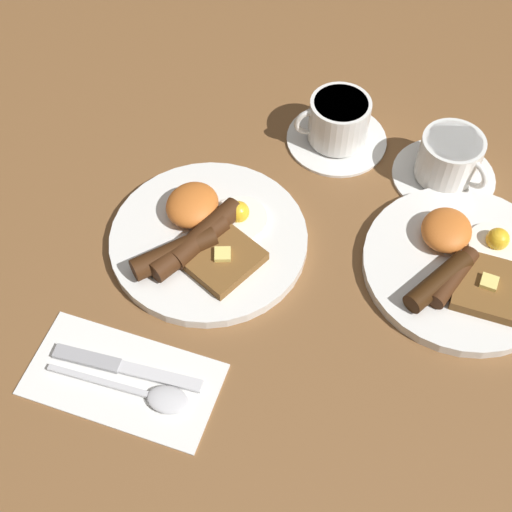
{
  "coord_description": "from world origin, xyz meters",
  "views": [
    {
      "loc": [
        0.49,
        0.26,
        0.75
      ],
      "look_at": [
        0.01,
        0.07,
        0.03
      ],
      "focal_mm": 50.0,
      "sensor_mm": 36.0,
      "label": 1
    }
  ],
  "objects_px": {
    "breakfast_plate_near": "(206,237)",
    "spoon": "(153,396)",
    "teacup_near": "(338,125)",
    "breakfast_plate_far": "(462,264)",
    "knife": "(118,366)",
    "teacup_far": "(449,162)"
  },
  "relations": [
    {
      "from": "breakfast_plate_near",
      "to": "teacup_near",
      "type": "relative_size",
      "value": 1.77
    },
    {
      "from": "breakfast_plate_near",
      "to": "breakfast_plate_far",
      "type": "relative_size",
      "value": 1.02
    },
    {
      "from": "breakfast_plate_far",
      "to": "teacup_far",
      "type": "bearing_deg",
      "value": -159.48
    },
    {
      "from": "teacup_near",
      "to": "teacup_far",
      "type": "bearing_deg",
      "value": 85.61
    },
    {
      "from": "breakfast_plate_far",
      "to": "spoon",
      "type": "height_order",
      "value": "breakfast_plate_far"
    },
    {
      "from": "knife",
      "to": "spoon",
      "type": "bearing_deg",
      "value": -26.24
    },
    {
      "from": "breakfast_plate_near",
      "to": "knife",
      "type": "relative_size",
      "value": 1.42
    },
    {
      "from": "breakfast_plate_near",
      "to": "spoon",
      "type": "bearing_deg",
      "value": 8.47
    },
    {
      "from": "breakfast_plate_far",
      "to": "knife",
      "type": "height_order",
      "value": "breakfast_plate_far"
    },
    {
      "from": "breakfast_plate_near",
      "to": "teacup_far",
      "type": "xyz_separation_m",
      "value": [
        -0.23,
        0.26,
        0.02
      ]
    },
    {
      "from": "teacup_near",
      "to": "teacup_far",
      "type": "relative_size",
      "value": 1.01
    },
    {
      "from": "breakfast_plate_near",
      "to": "spoon",
      "type": "relative_size",
      "value": 1.49
    },
    {
      "from": "breakfast_plate_far",
      "to": "spoon",
      "type": "xyz_separation_m",
      "value": [
        0.3,
        -0.28,
        -0.0
      ]
    },
    {
      "from": "breakfast_plate_far",
      "to": "knife",
      "type": "relative_size",
      "value": 1.4
    },
    {
      "from": "breakfast_plate_near",
      "to": "teacup_near",
      "type": "bearing_deg",
      "value": 157.4
    },
    {
      "from": "breakfast_plate_far",
      "to": "knife",
      "type": "bearing_deg",
      "value": -50.02
    },
    {
      "from": "knife",
      "to": "spoon",
      "type": "xyz_separation_m",
      "value": [
        0.02,
        0.05,
        0.0
      ]
    },
    {
      "from": "teacup_far",
      "to": "spoon",
      "type": "bearing_deg",
      "value": -27.12
    },
    {
      "from": "breakfast_plate_far",
      "to": "teacup_near",
      "type": "bearing_deg",
      "value": -126.12
    },
    {
      "from": "breakfast_plate_far",
      "to": "breakfast_plate_near",
      "type": "bearing_deg",
      "value": -75.59
    },
    {
      "from": "breakfast_plate_near",
      "to": "spoon",
      "type": "distance_m",
      "value": 0.22
    },
    {
      "from": "breakfast_plate_far",
      "to": "knife",
      "type": "distance_m",
      "value": 0.44
    }
  ]
}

